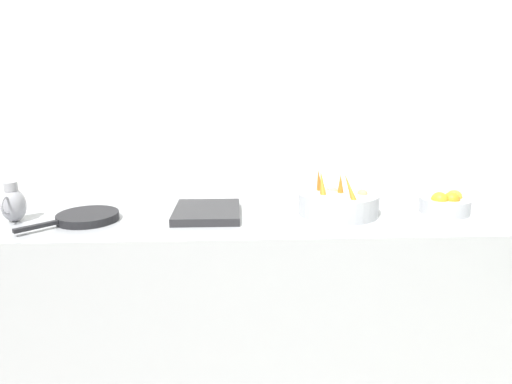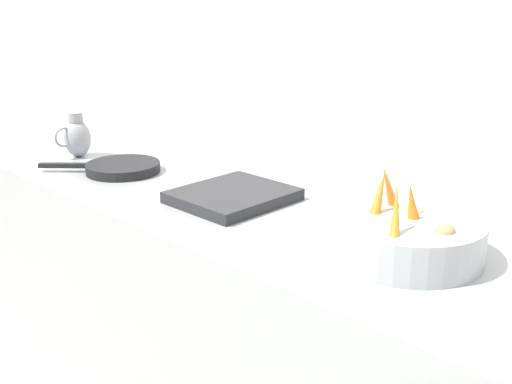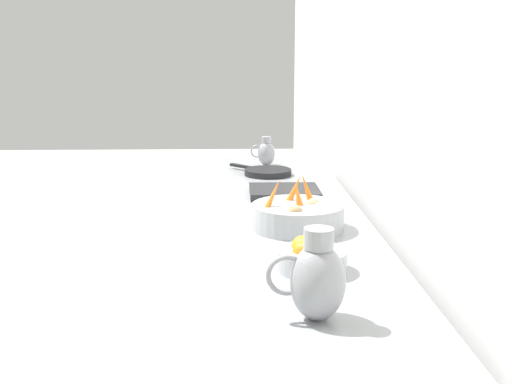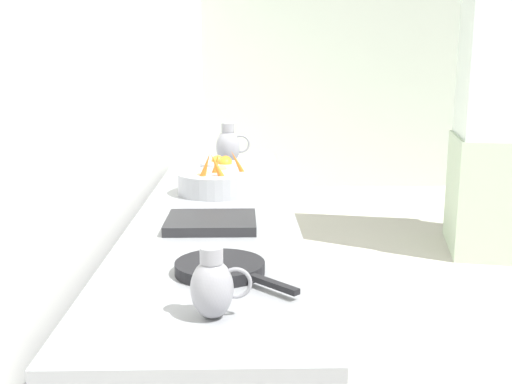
# 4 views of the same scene
# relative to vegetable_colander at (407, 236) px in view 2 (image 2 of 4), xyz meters

# --- Properties ---
(prep_counter) EXTENTS (0.66, 3.01, 0.94)m
(prep_counter) POSITION_rel_vegetable_colander_xyz_m (0.01, -0.22, -0.52)
(prep_counter) COLOR gray
(prep_counter) RESTS_ON ground_plane
(vegetable_colander) EXTENTS (0.37, 0.37, 0.21)m
(vegetable_colander) POSITION_rel_vegetable_colander_xyz_m (0.00, 0.00, 0.00)
(vegetable_colander) COLOR #9EA0A5
(vegetable_colander) RESTS_ON prep_counter
(metal_pitcher_short) EXTENTS (0.15, 0.11, 0.18)m
(metal_pitcher_short) POSITION_rel_vegetable_colander_xyz_m (0.05, -1.46, 0.03)
(metal_pitcher_short) COLOR gray
(metal_pitcher_short) RESTS_ON prep_counter
(counter_sink_basin) EXTENTS (0.34, 0.30, 0.04)m
(counter_sink_basin) POSITION_rel_vegetable_colander_xyz_m (0.01, -0.61, -0.04)
(counter_sink_basin) COLOR #232326
(counter_sink_basin) RESTS_ON prep_counter
(skillet_on_counter) EXTENTS (0.35, 0.37, 0.03)m
(skillet_on_counter) POSITION_rel_vegetable_colander_xyz_m (0.06, -1.14, -0.04)
(skillet_on_counter) COLOR black
(skillet_on_counter) RESTS_ON prep_counter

